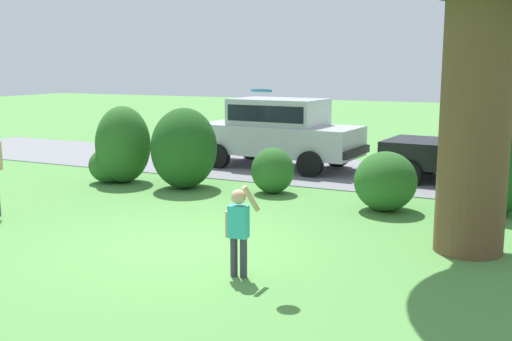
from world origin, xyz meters
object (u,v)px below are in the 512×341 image
at_px(parked_suv, 278,129).
at_px(child_thrower, 239,225).
at_px(frisbee, 261,91).
at_px(parked_sedan, 479,150).

xyz_separation_m(parked_suv, child_thrower, (3.11, -8.42, -0.36)).
relative_size(parked_suv, frisbee, 17.08).
height_order(parked_sedan, parked_suv, parked_suv).
bearing_deg(parked_sedan, frisbee, -103.90).
bearing_deg(child_thrower, parked_sedan, 75.17).
distance_m(parked_sedan, child_thrower, 8.53).
distance_m(parked_sedan, frisbee, 8.38).
bearing_deg(frisbee, parked_suv, 112.19).
height_order(parked_suv, child_thrower, parked_suv).
relative_size(parked_sedan, frisbee, 16.04).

